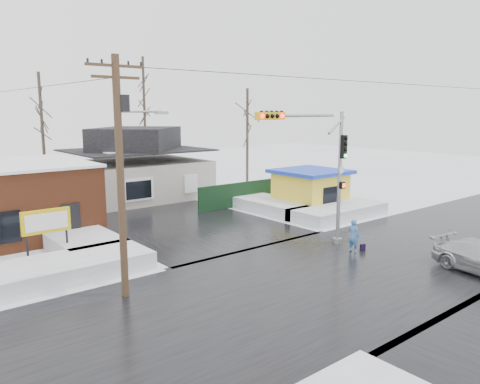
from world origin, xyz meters
TOP-DOWN VIEW (x-y plane):
  - ground at (0.00, 0.00)m, footprint 120.00×120.00m
  - road_ns at (0.00, 0.00)m, footprint 10.00×120.00m
  - road_ew at (0.00, 0.00)m, footprint 120.00×10.00m
  - snowbank_nw at (-9.00, 7.00)m, footprint 7.00×3.00m
  - snowbank_ne at (9.00, 7.00)m, footprint 7.00×3.00m
  - snowbank_nside_w at (-7.00, 12.00)m, footprint 3.00×8.00m
  - snowbank_nside_e at (7.00, 12.00)m, footprint 3.00×8.00m
  - traffic_signal at (2.43, 2.97)m, footprint 6.05×0.68m
  - utility_pole at (-7.93, 3.50)m, footprint 3.15×0.44m
  - marquee_sign at (-9.00, 9.49)m, footprint 2.20×0.21m
  - house at (2.00, 22.00)m, footprint 10.40×8.40m
  - kiosk at (9.50, 9.99)m, footprint 4.60×4.60m
  - fence at (6.50, 14.00)m, footprint 8.00×0.12m
  - tree_far_left at (-4.00, 26.00)m, footprint 3.00×3.00m
  - tree_far_mid at (6.00, 28.00)m, footprint 3.00×3.00m
  - tree_far_right at (12.00, 20.00)m, footprint 3.00×3.00m
  - pedestrian at (3.40, 1.51)m, footprint 0.45×0.64m
  - shopping_bag at (3.93, 1.31)m, footprint 0.30×0.21m

SIDE VIEW (x-z plane):
  - ground at x=0.00m, z-range 0.00..0.00m
  - road_ns at x=0.00m, z-range 0.00..0.02m
  - road_ew at x=0.00m, z-range 0.00..0.02m
  - shopping_bag at x=3.93m, z-range 0.00..0.35m
  - snowbank_nw at x=-9.00m, z-range 0.00..0.80m
  - snowbank_ne at x=9.00m, z-range 0.00..0.80m
  - snowbank_nside_w at x=-7.00m, z-range 0.00..0.80m
  - snowbank_nside_e at x=7.00m, z-range 0.00..0.80m
  - pedestrian at x=3.40m, z-range 0.00..1.68m
  - fence at x=6.50m, z-range 0.00..1.80m
  - kiosk at x=9.50m, z-range 0.03..2.90m
  - marquee_sign at x=-9.00m, z-range 0.65..3.20m
  - house at x=2.00m, z-range -0.26..5.50m
  - traffic_signal at x=2.43m, z-range 1.04..8.04m
  - utility_pole at x=-7.93m, z-range 0.61..9.61m
  - tree_far_right at x=12.00m, z-range 2.66..11.66m
  - tree_far_left at x=-4.00m, z-range 2.95..12.95m
  - tree_far_mid at x=6.00m, z-range 3.54..15.54m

